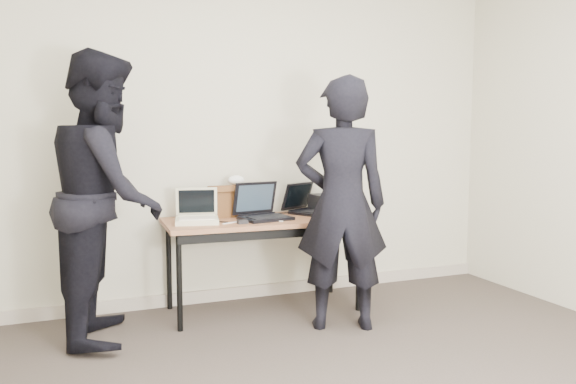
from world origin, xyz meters
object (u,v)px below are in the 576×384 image
desk (264,226)px  laptop_right (307,206)px  equipment_box (327,203)px  person_observer (107,196)px  laptop_beige (197,216)px  person_typist (342,204)px  laptop_center (262,211)px  leather_satchel (233,200)px

desk → laptop_right: bearing=24.6°
equipment_box → person_observer: 1.82m
laptop_right → laptop_beige: bearing=161.5°
desk → laptop_beige: (-0.51, 0.02, 0.11)m
person_typist → person_observer: bearing=3.8°
laptop_center → leather_satchel: bearing=116.6°
laptop_center → leather_satchel: (-0.17, 0.22, 0.06)m
laptop_right → person_typist: person_typist is taller
person_typist → leather_satchel: bearing=-34.9°
desk → laptop_beige: laptop_beige is taller
laptop_right → leather_satchel: bearing=147.6°
laptop_center → leather_satchel: size_ratio=1.11×
desk → person_typist: 0.71m
laptop_right → person_observer: person_observer is taller
laptop_beige → laptop_right: 0.97m
desk → leather_satchel: (-0.18, 0.23, 0.19)m
person_typist → equipment_box: bearing=-88.6°
leather_satchel → laptop_beige: bearing=-154.2°
leather_satchel → person_typist: 0.97m
laptop_center → laptop_right: laptop_center is taller
laptop_center → person_observer: person_observer is taller
equipment_box → person_typist: size_ratio=0.14×
person_observer → laptop_right: bearing=-69.3°
person_typist → laptop_center: bearing=-35.6°
leather_satchel → equipment_box: size_ratio=1.49×
leather_satchel → equipment_box: bearing=-8.9°
laptop_beige → person_observer: size_ratio=0.19×
laptop_beige → equipment_box: bearing=20.4°
desk → laptop_center: (-0.01, 0.01, 0.12)m
desk → laptop_center: 0.12m
laptop_right → person_observer: (-1.59, -0.31, 0.18)m
desk → laptop_center: laptop_center is taller
laptop_beige → equipment_box: (1.14, 0.17, 0.02)m
laptop_center → person_observer: 1.16m
laptop_center → equipment_box: laptop_center is taller
laptop_beige → person_typist: 1.07m
laptop_right → equipment_box: 0.19m
laptop_center → person_typist: size_ratio=0.24×
desk → laptop_beige: 0.53m
laptop_beige → leather_satchel: bearing=43.9°
desk → leather_satchel: 0.34m
laptop_beige → laptop_center: laptop_center is taller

